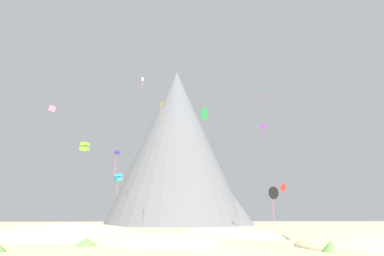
# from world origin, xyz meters

# --- Properties ---
(ground_plane) EXTENTS (400.00, 400.00, 0.00)m
(ground_plane) POSITION_xyz_m (0.00, 0.00, 0.00)
(ground_plane) COLOR #C6B284
(dune_foreground_left) EXTENTS (18.72, 25.74, 2.53)m
(dune_foreground_left) POSITION_xyz_m (4.90, 24.03, 0.00)
(dune_foreground_left) COLOR beige
(dune_foreground_left) RESTS_ON ground_plane
(dune_foreground_right) EXTENTS (20.97, 22.05, 2.87)m
(dune_foreground_right) POSITION_xyz_m (15.57, 2.56, 0.00)
(dune_foreground_right) COLOR #CCBA8E
(dune_foreground_right) RESTS_ON ground_plane
(dune_midground) EXTENTS (20.35, 21.84, 2.24)m
(dune_midground) POSITION_xyz_m (-6.25, 10.37, 0.00)
(dune_midground) COLOR beige
(dune_midground) RESTS_ON ground_plane
(dune_back_low) EXTENTS (27.44, 25.70, 4.06)m
(dune_back_low) POSITION_xyz_m (-17.71, 19.95, 0.00)
(dune_back_low) COLOR beige
(dune_back_low) RESTS_ON ground_plane
(bush_ridge_crest) EXTENTS (3.15, 3.15, 0.84)m
(bush_ridge_crest) POSITION_xyz_m (-13.04, 7.59, 0.42)
(bush_ridge_crest) COLOR #668C4C
(bush_ridge_crest) RESTS_ON ground_plane
(bush_low_patch) EXTENTS (2.43, 2.43, 1.01)m
(bush_low_patch) POSITION_xyz_m (4.79, 17.31, 0.50)
(bush_low_patch) COLOR #386633
(bush_low_patch) RESTS_ON ground_plane
(bush_near_left) EXTENTS (2.08, 2.08, 0.59)m
(bush_near_left) POSITION_xyz_m (10.47, 15.22, 0.29)
(bush_near_left) COLOR #386633
(bush_near_left) RESTS_ON ground_plane
(bush_near_right) EXTENTS (1.98, 1.98, 0.92)m
(bush_near_right) POSITION_xyz_m (8.34, -1.08, 0.46)
(bush_near_right) COLOR #668C4C
(bush_near_right) RESTS_ON ground_plane
(rock_massif) EXTENTS (61.55, 56.54, 57.38)m
(rock_massif) POSITION_xyz_m (4.06, 93.39, 22.95)
(rock_massif) COLOR slate
(rock_massif) RESTS_ON ground_plane
(kite_cyan_low) EXTENTS (1.92, 1.90, 4.49)m
(kite_cyan_low) POSITION_xyz_m (-14.23, 48.49, 11.40)
(kite_cyan_low) COLOR #33BCDB
(kite_white_high) EXTENTS (0.72, 0.90, 3.84)m
(kite_white_high) POSITION_xyz_m (-10.11, 56.72, 38.52)
(kite_white_high) COLOR white
(kite_yellow_high) EXTENTS (0.52, 0.89, 4.69)m
(kite_yellow_high) POSITION_xyz_m (-4.96, 50.86, 29.37)
(kite_yellow_high) COLOR yellow
(kite_rainbow_mid) EXTENTS (1.10, 0.47, 1.16)m
(kite_rainbow_mid) POSITION_xyz_m (-23.03, 24.88, 19.74)
(kite_rainbow_mid) COLOR #E5668C
(kite_green_mid) EXTENTS (2.21, 2.43, 2.55)m
(kite_green_mid) POSITION_xyz_m (2.84, 32.10, 21.97)
(kite_green_mid) COLOR green
(kite_red_low) EXTENTS (1.79, 1.22, 1.68)m
(kite_red_low) POSITION_xyz_m (20.66, 39.78, 8.80)
(kite_red_low) COLOR red
(kite_lime_low) EXTENTS (1.46, 1.46, 1.28)m
(kite_lime_low) POSITION_xyz_m (-17.39, 24.65, 13.57)
(kite_lime_low) COLOR #8CD133
(kite_black_low) EXTENTS (2.11, 1.01, 5.82)m
(kite_black_low) POSITION_xyz_m (13.66, 26.64, 6.70)
(kite_black_low) COLOR black
(kite_indigo_mid) EXTENTS (1.19, 1.20, 5.23)m
(kite_indigo_mid) POSITION_xyz_m (-14.35, 43.65, 16.05)
(kite_indigo_mid) COLOR #5138B2
(kite_teal_high) EXTENTS (0.72, 0.86, 3.71)m
(kite_teal_high) POSITION_xyz_m (19.32, 43.54, 31.61)
(kite_teal_high) COLOR teal
(kite_violet_mid) EXTENTS (1.51, 1.05, 4.82)m
(kite_violet_mid) POSITION_xyz_m (22.21, 54.25, 25.88)
(kite_violet_mid) COLOR purple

